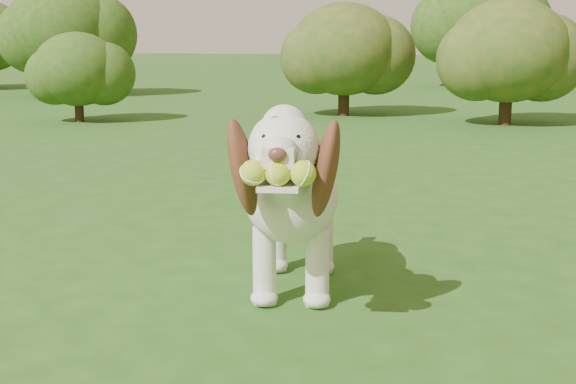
# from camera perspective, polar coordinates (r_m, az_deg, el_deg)

# --- Properties ---
(ground) EXTENTS (80.00, 80.00, 0.00)m
(ground) POSITION_cam_1_polar(r_m,az_deg,el_deg) (3.62, -2.15, -6.72)
(ground) COLOR #264D16
(ground) RESTS_ON ground
(dog) EXTENTS (0.56, 1.32, 0.86)m
(dog) POSITION_cam_1_polar(r_m,az_deg,el_deg) (3.39, 0.40, 0.08)
(dog) COLOR white
(dog) RESTS_ON ground
(shrub_a) EXTENTS (1.10, 1.10, 1.14)m
(shrub_a) POSITION_cam_1_polar(r_m,az_deg,el_deg) (10.59, -14.76, 8.44)
(shrub_a) COLOR #382314
(shrub_a) RESTS_ON ground
(shrub_e) EXTENTS (1.97, 1.97, 2.04)m
(shrub_e) POSITION_cam_1_polar(r_m,az_deg,el_deg) (15.12, -15.72, 11.13)
(shrub_e) COLOR #382314
(shrub_e) RESTS_ON ground
(shrub_c) EXTENTS (1.49, 1.49, 1.54)m
(shrub_c) POSITION_cam_1_polar(r_m,az_deg,el_deg) (10.25, 15.40, 9.67)
(shrub_c) COLOR #382314
(shrub_c) RESTS_ON ground
(shrub_b) EXTENTS (1.48, 1.48, 1.53)m
(shrub_b) POSITION_cam_1_polar(r_m,az_deg,el_deg) (11.08, 4.03, 10.10)
(shrub_b) COLOR #382314
(shrub_b) RESTS_ON ground
(shrub_i) EXTENTS (2.36, 2.36, 2.45)m
(shrub_i) POSITION_cam_1_polar(r_m,az_deg,el_deg) (17.45, 13.33, 11.99)
(shrub_i) COLOR #382314
(shrub_i) RESTS_ON ground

